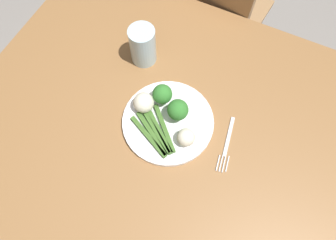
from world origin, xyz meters
TOP-DOWN VIEW (x-y plane):
  - ground_plane at (0.00, 0.00)m, footprint 6.00×6.00m
  - dining_table at (0.00, 0.00)m, footprint 1.19×1.00m
  - chair at (0.11, -0.63)m, footprint 0.44×0.44m
  - plate at (0.01, -0.04)m, footprint 0.26×0.26m
  - asparagus_bundle at (0.03, 0.01)m, footprint 0.15×0.13m
  - broccoli_right at (-0.01, -0.06)m, footprint 0.06×0.06m
  - broccoli_near_center at (0.05, -0.09)m, footprint 0.06×0.06m
  - cauliflower_mid at (0.09, -0.05)m, footprint 0.06×0.06m
  - cauliflower_back at (-0.06, -0.01)m, footprint 0.05×0.05m
  - fork at (-0.16, -0.05)m, footprint 0.04×0.17m
  - water_glass at (0.17, -0.21)m, footprint 0.08×0.08m

SIDE VIEW (x-z plane):
  - ground_plane at x=0.00m, z-range -0.02..0.00m
  - chair at x=0.11m, z-range 0.07..0.94m
  - dining_table at x=0.00m, z-range 0.26..0.98m
  - fork at x=-0.16m, z-range 0.72..0.73m
  - plate at x=0.01m, z-range 0.72..0.74m
  - asparagus_bundle at x=0.03m, z-range 0.74..0.75m
  - cauliflower_back at x=-0.06m, z-range 0.74..0.79m
  - cauliflower_mid at x=0.09m, z-range 0.74..0.80m
  - broccoli_near_center at x=0.05m, z-range 0.74..0.81m
  - broccoli_right at x=-0.01m, z-range 0.74..0.81m
  - water_glass at x=0.17m, z-range 0.72..0.85m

